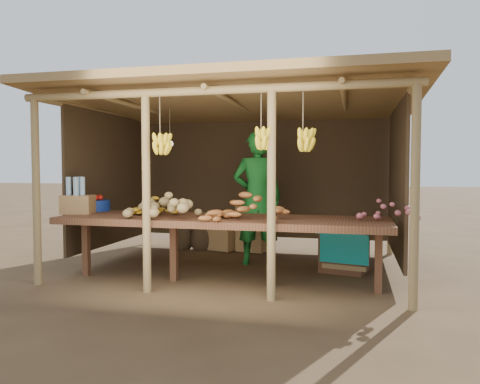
# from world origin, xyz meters

# --- Properties ---
(ground) EXTENTS (60.00, 60.00, 0.00)m
(ground) POSITION_xyz_m (0.00, 0.00, 0.00)
(ground) COLOR brown
(ground) RESTS_ON ground
(stall_structure) EXTENTS (4.70, 3.50, 2.43)m
(stall_structure) POSITION_xyz_m (0.02, 0.03, 1.92)
(stall_structure) COLOR #9C8150
(stall_structure) RESTS_ON ground
(counter) EXTENTS (3.90, 1.05, 0.80)m
(counter) POSITION_xyz_m (0.00, -0.95, 0.74)
(counter) COLOR brown
(counter) RESTS_ON ground
(potato_heap) EXTENTS (1.17, 0.82, 0.37)m
(potato_heap) POSITION_xyz_m (-0.57, -1.15, 0.99)
(potato_heap) COLOR olive
(potato_heap) RESTS_ON counter
(sweet_potato_heap) EXTENTS (0.94, 0.59, 0.36)m
(sweet_potato_heap) POSITION_xyz_m (0.41, -1.22, 0.98)
(sweet_potato_heap) COLOR #9D5A28
(sweet_potato_heap) RESTS_ON counter
(onion_heap) EXTENTS (0.70, 0.43, 0.35)m
(onion_heap) POSITION_xyz_m (1.90, -0.98, 0.98)
(onion_heap) COLOR #B65861
(onion_heap) RESTS_ON counter
(banana_pile) EXTENTS (0.58, 0.36, 0.35)m
(banana_pile) POSITION_xyz_m (-0.85, -0.83, 0.97)
(banana_pile) COLOR gold
(banana_pile) RESTS_ON counter
(tomato_basin) EXTENTS (0.42, 0.42, 0.22)m
(tomato_basin) POSITION_xyz_m (-1.90, -0.57, 0.89)
(tomato_basin) COLOR navy
(tomato_basin) RESTS_ON counter
(bottle_box) EXTENTS (0.43, 0.37, 0.47)m
(bottle_box) POSITION_xyz_m (-1.90, -0.97, 0.98)
(bottle_box) COLOR #A17948
(bottle_box) RESTS_ON counter
(vendor) EXTENTS (0.78, 0.60, 1.91)m
(vendor) POSITION_xyz_m (0.19, 0.27, 0.95)
(vendor) COLOR #176823
(vendor) RESTS_ON ground
(tarp_crate) EXTENTS (0.74, 0.68, 0.75)m
(tarp_crate) POSITION_xyz_m (1.41, 0.07, 0.31)
(tarp_crate) COLOR brown
(tarp_crate) RESTS_ON ground
(carton_stack) EXTENTS (1.07, 0.49, 0.75)m
(carton_stack) POSITION_xyz_m (-0.24, 1.20, 0.33)
(carton_stack) COLOR #A17948
(carton_stack) RESTS_ON ground
(burlap_sacks) EXTENTS (0.73, 0.38, 0.52)m
(burlap_sacks) POSITION_xyz_m (-1.13, 1.18, 0.23)
(burlap_sacks) COLOR #453320
(burlap_sacks) RESTS_ON ground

